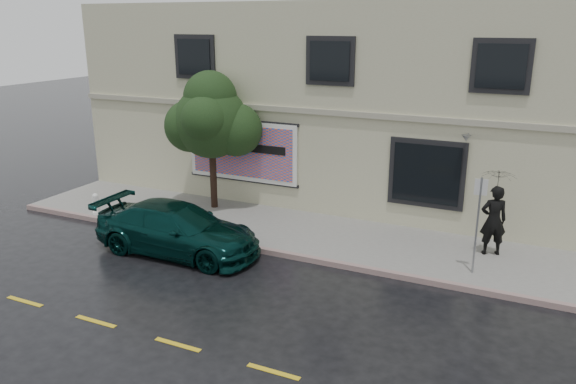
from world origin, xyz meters
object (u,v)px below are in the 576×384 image
at_px(pedestrian, 493,220).
at_px(car, 177,229).
at_px(street_tree, 211,122).
at_px(fire_hydrant, 96,204).

bearing_deg(pedestrian, car, -0.80).
bearing_deg(street_tree, pedestrian, -1.75).
xyz_separation_m(street_tree, fire_hydrant, (-3.22, -2.31, -2.65)).
bearing_deg(street_tree, car, -73.74).
relative_size(pedestrian, street_tree, 0.47).
height_order(pedestrian, fire_hydrant, pedestrian).
xyz_separation_m(car, fire_hydrant, (-4.27, 1.30, -0.22)).
distance_m(pedestrian, street_tree, 9.43).
bearing_deg(pedestrian, fire_hydrant, -13.69).
bearing_deg(car, pedestrian, -68.50).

